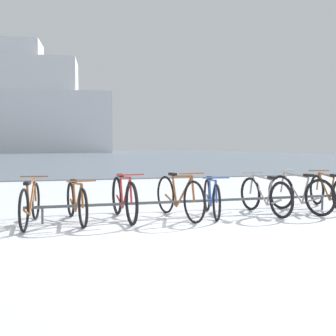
# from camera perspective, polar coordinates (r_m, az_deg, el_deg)

# --- Properties ---
(ground) EXTENTS (80.00, 132.00, 0.08)m
(ground) POSITION_cam_1_polar(r_m,az_deg,el_deg) (58.94, -12.79, 1.86)
(ground) COLOR silver
(bike_rack) EXTENTS (5.95, 0.16, 0.31)m
(bike_rack) POSITION_cam_1_polar(r_m,az_deg,el_deg) (7.10, 4.22, -4.92)
(bike_rack) COLOR #4C5156
(bike_rack) RESTS_ON ground
(bicycle_0) EXTENTS (0.46, 1.62, 0.77)m
(bicycle_0) POSITION_cam_1_polar(r_m,az_deg,el_deg) (6.64, -19.59, -4.98)
(bicycle_0) COLOR black
(bicycle_0) RESTS_ON ground
(bicycle_1) EXTENTS (0.47, 1.69, 0.74)m
(bicycle_1) POSITION_cam_1_polar(r_m,az_deg,el_deg) (6.70, -13.32, -4.91)
(bicycle_1) COLOR black
(bicycle_1) RESTS_ON ground
(bicycle_2) EXTENTS (0.46, 1.77, 0.83)m
(bicycle_2) POSITION_cam_1_polar(r_m,az_deg,el_deg) (6.80, -6.52, -4.44)
(bicycle_2) COLOR black
(bicycle_2) RESTS_ON ground
(bicycle_3) EXTENTS (0.52, 1.78, 0.84)m
(bicycle_3) POSITION_cam_1_polar(r_m,az_deg,el_deg) (6.90, 1.62, -4.25)
(bicycle_3) COLOR black
(bicycle_3) RESTS_ON ground
(bicycle_4) EXTENTS (0.50, 1.64, 0.75)m
(bicycle_4) POSITION_cam_1_polar(r_m,az_deg,el_deg) (7.16, 6.42, -4.32)
(bicycle_4) COLOR black
(bicycle_4) RESTS_ON ground
(bicycle_5) EXTENTS (0.46, 1.61, 0.77)m
(bicycle_5) POSITION_cam_1_polar(r_m,az_deg,el_deg) (7.52, 14.03, -3.96)
(bicycle_5) COLOR black
(bicycle_5) RESTS_ON ground
(bicycle_6) EXTENTS (0.57, 1.60, 0.80)m
(bicycle_6) POSITION_cam_1_polar(r_m,az_deg,el_deg) (7.89, 18.73, -3.61)
(bicycle_6) COLOR black
(bicycle_6) RESTS_ON ground
(bicycle_7) EXTENTS (0.48, 1.64, 0.76)m
(bicycle_7) POSITION_cam_1_polar(r_m,az_deg,el_deg) (8.64, 22.45, -3.22)
(bicycle_7) COLOR black
(bicycle_7) RESTS_ON ground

